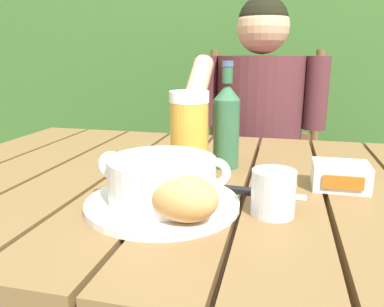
{
  "coord_description": "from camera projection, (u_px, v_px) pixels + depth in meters",
  "views": [
    {
      "loc": [
        0.14,
        -0.75,
        1.01
      ],
      "look_at": [
        -0.03,
        -0.07,
        0.82
      ],
      "focal_mm": 35.77,
      "sensor_mm": 36.0,
      "label": 1
    }
  ],
  "objects": [
    {
      "name": "dining_table",
      "position": [
        212.0,
        221.0,
        0.82
      ],
      "size": [
        1.32,
        0.86,
        0.75
      ],
      "color": "brown",
      "rests_on": "ground_plane"
    },
    {
      "name": "hedge_backdrop",
      "position": [
        283.0,
        16.0,
        2.26
      ],
      "size": [
        3.49,
        0.98,
        2.75
      ],
      "color": "#3C672C",
      "rests_on": "ground_plane"
    },
    {
      "name": "chair_near_diner",
      "position": [
        258.0,
        177.0,
        1.68
      ],
      "size": [
        0.5,
        0.44,
        1.02
      ],
      "color": "brown",
      "rests_on": "ground_plane"
    },
    {
      "name": "person_eating",
      "position": [
        257.0,
        135.0,
        1.43
      ],
      "size": [
        0.48,
        0.47,
        1.21
      ],
      "color": "#582A2E",
      "rests_on": "ground_plane"
    },
    {
      "name": "serving_plate",
      "position": [
        163.0,
        203.0,
        0.65
      ],
      "size": [
        0.26,
        0.26,
        0.01
      ],
      "color": "white",
      "rests_on": "dining_table"
    },
    {
      "name": "soup_bowl",
      "position": [
        162.0,
        178.0,
        0.64
      ],
      "size": [
        0.23,
        0.18,
        0.08
      ],
      "color": "white",
      "rests_on": "serving_plate"
    },
    {
      "name": "bread_roll",
      "position": [
        186.0,
        198.0,
        0.56
      ],
      "size": [
        0.12,
        0.1,
        0.07
      ],
      "color": "tan",
      "rests_on": "serving_plate"
    },
    {
      "name": "beer_glass",
      "position": [
        189.0,
        132.0,
        0.83
      ],
      "size": [
        0.08,
        0.08,
        0.18
      ],
      "color": "gold",
      "rests_on": "dining_table"
    },
    {
      "name": "beer_bottle",
      "position": [
        226.0,
        124.0,
        0.86
      ],
      "size": [
        0.06,
        0.06,
        0.24
      ],
      "color": "#32623F",
      "rests_on": "dining_table"
    },
    {
      "name": "water_glass_small",
      "position": [
        273.0,
        193.0,
        0.61
      ],
      "size": [
        0.07,
        0.07,
        0.07
      ],
      "color": "silver",
      "rests_on": "dining_table"
    },
    {
      "name": "butter_tub",
      "position": [
        340.0,
        176.0,
        0.73
      ],
      "size": [
        0.1,
        0.08,
        0.05
      ],
      "color": "white",
      "rests_on": "dining_table"
    },
    {
      "name": "table_knife",
      "position": [
        255.0,
        192.0,
        0.71
      ],
      "size": [
        0.15,
        0.03,
        0.01
      ],
      "color": "silver",
      "rests_on": "dining_table"
    }
  ]
}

